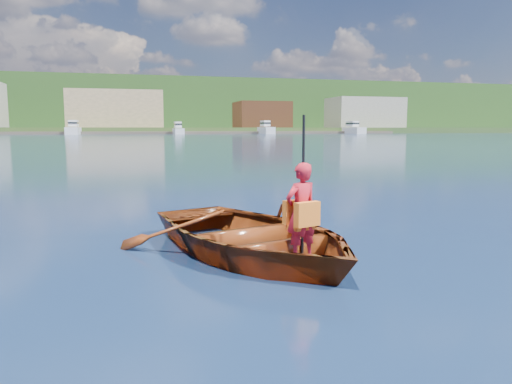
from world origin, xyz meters
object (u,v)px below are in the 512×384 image
(child_paddler, at_px, (301,212))
(marina_yachts, at_px, (129,129))
(rowboat, at_px, (251,236))
(dock, at_px, (155,133))

(child_paddler, height_order, marina_yachts, marina_yachts)
(rowboat, distance_m, dock, 149.15)
(child_paddler, relative_size, dock, 0.01)
(marina_yachts, bearing_deg, rowboat, -89.78)
(rowboat, height_order, child_paddler, child_paddler)
(rowboat, xyz_separation_m, child_paddler, (0.44, -0.80, 0.44))
(rowboat, height_order, marina_yachts, marina_yachts)
(marina_yachts, bearing_deg, child_paddler, -89.61)
(child_paddler, bearing_deg, dock, 87.44)
(dock, xyz_separation_m, marina_yachts, (-7.69, -4.72, 1.05))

